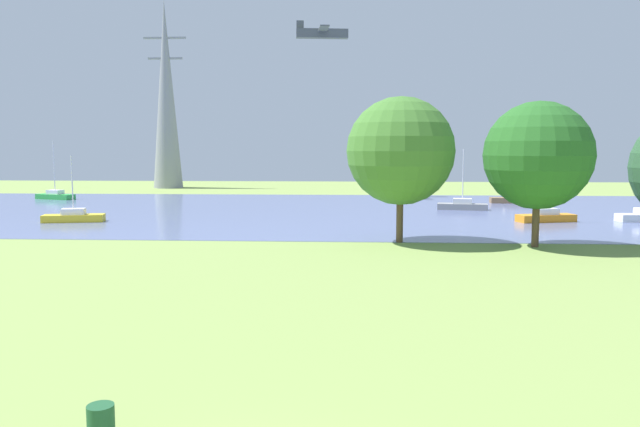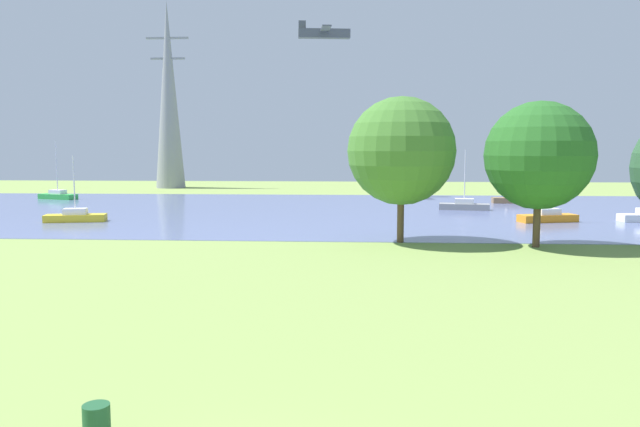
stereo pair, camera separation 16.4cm
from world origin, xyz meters
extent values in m
plane|color=#7F994C|center=(0.00, 22.00, 0.00)|extent=(160.00, 160.00, 0.00)
cylinder|color=#1E512D|center=(-3.42, 2.45, 0.40)|extent=(0.56, 0.56, 0.80)
cube|color=slate|center=(0.00, 50.00, 0.01)|extent=(140.00, 40.00, 0.02)
cube|color=yellow|center=(-21.31, 39.58, 0.32)|extent=(5.01, 2.46, 0.60)
cube|color=white|center=(-21.31, 39.58, 0.87)|extent=(1.99, 1.45, 0.50)
cylinder|color=silver|center=(-21.31, 39.58, 3.05)|extent=(0.10, 0.10, 4.86)
cube|color=brown|center=(19.18, 59.31, 0.32)|extent=(4.86, 1.69, 0.60)
cube|color=white|center=(19.18, 59.31, 0.87)|extent=(1.84, 1.17, 0.50)
cylinder|color=silver|center=(19.18, 59.31, 3.64)|extent=(0.10, 0.10, 6.05)
cube|color=orange|center=(17.53, 41.87, 0.32)|extent=(5.03, 2.73, 0.60)
cube|color=white|center=(17.53, 41.87, 0.87)|extent=(2.03, 1.54, 0.50)
cylinder|color=silver|center=(17.53, 41.87, 4.06)|extent=(0.10, 0.10, 6.88)
cube|color=green|center=(-33.67, 61.32, 0.32)|extent=(5.03, 2.94, 0.60)
cube|color=white|center=(-33.67, 61.32, 0.87)|extent=(2.05, 1.61, 0.50)
cylinder|color=silver|center=(-33.67, 61.32, 3.76)|extent=(0.10, 0.10, 6.29)
cube|color=gray|center=(12.37, 51.50, 0.32)|extent=(4.98, 2.28, 0.60)
cube|color=white|center=(12.37, 51.50, 0.87)|extent=(1.96, 1.38, 0.50)
cylinder|color=silver|center=(12.37, 51.50, 3.29)|extent=(0.10, 0.10, 5.34)
cylinder|color=brown|center=(4.69, 30.16, 1.73)|extent=(0.44, 0.44, 3.47)
sphere|color=#42762E|center=(4.69, 30.16, 5.88)|extent=(6.91, 6.91, 6.91)
cylinder|color=brown|center=(12.91, 28.78, 1.66)|extent=(0.44, 0.44, 3.32)
sphere|color=#276224|center=(12.91, 28.78, 5.62)|extent=(6.58, 6.58, 6.58)
cone|color=gray|center=(-26.70, 83.11, 14.00)|extent=(4.40, 4.40, 27.99)
cube|color=gray|center=(-26.70, 83.11, 22.39)|extent=(6.40, 0.30, 0.30)
cube|color=gray|center=(-26.70, 83.11, 19.39)|extent=(5.20, 0.30, 0.30)
cube|color=#4C5156|center=(-2.37, 68.36, 20.11)|extent=(6.49, 1.94, 1.10)
cube|color=#4C5156|center=(-2.37, 68.36, 20.31)|extent=(2.21, 8.47, 0.16)
cube|color=#4C5156|center=(-5.07, 68.00, 20.91)|extent=(0.91, 0.24, 1.50)
camera|label=1|loc=(1.80, -9.46, 6.08)|focal=34.57mm
camera|label=2|loc=(1.96, -9.45, 6.08)|focal=34.57mm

